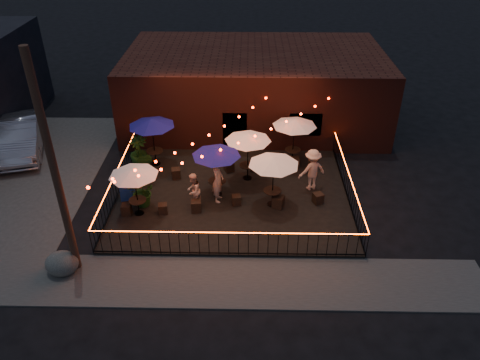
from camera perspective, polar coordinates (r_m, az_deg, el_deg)
The scene contains 36 objects.
ground at distance 19.02m, azimuth -1.14°, elevation -5.43°, with size 110.00×110.00×0.00m, color black.
patio at distance 20.59m, azimuth -0.94°, elevation -1.85°, with size 10.00×8.00×0.15m, color black.
sidewalk at distance 16.55m, azimuth -1.55°, elevation -12.27°, with size 18.00×2.50×0.05m, color #3C3A37.
brick_building at distance 26.80m, azimuth 1.78°, elevation 11.25°, with size 14.00×8.00×4.00m.
utility_pole at distance 15.79m, azimuth -21.65°, elevation 0.88°, with size 0.26×0.26×8.00m, color #382016.
fence_front at distance 17.04m, azimuth -1.41°, elevation -7.79°, with size 10.00×0.04×1.04m.
fence_left at distance 21.03m, azimuth -14.70°, elevation -0.32°, with size 0.04×8.00×1.04m.
fence_right at distance 20.71m, azimuth 13.01°, elevation -0.61°, with size 0.04×8.00×1.04m.
festoon_lights at distance 19.12m, azimuth -4.06°, elevation 3.74°, with size 10.02×8.72×1.32m.
cafe_table_0 at distance 18.72m, azimuth -12.86°, elevation 0.90°, with size 2.58×2.58×2.17m.
cafe_table_1 at distance 22.09m, azimuth -10.74°, elevation 6.84°, with size 2.50×2.50×2.39m.
cafe_table_2 at distance 19.44m, azimuth -2.92°, elevation 3.35°, with size 2.31×2.31×2.29m.
cafe_table_3 at distance 20.59m, azimuth 0.97°, elevation 5.17°, with size 2.25×2.25×2.29m.
cafe_table_4 at distance 18.79m, azimuth 4.15°, elevation 2.25°, with size 2.53×2.53×2.30m.
cafe_table_5 at distance 22.03m, azimuth 6.68°, elevation 6.90°, with size 2.51×2.51×2.30m.
bistro_chair_0 at distance 19.74m, azimuth -13.66°, elevation -3.52°, with size 0.39×0.39×0.46m, color black.
bistro_chair_1 at distance 19.53m, azimuth -9.39°, elevation -3.46°, with size 0.36×0.36×0.42m, color black.
bistro_chair_2 at distance 22.06m, azimuth -11.95°, elevation 0.87°, with size 0.39×0.39×0.46m, color black.
bistro_chair_3 at distance 21.73m, azimuth -7.81°, elevation 0.80°, with size 0.39×0.39×0.47m, color black.
bistro_chair_4 at distance 19.46m, azimuth -5.38°, elevation -3.16°, with size 0.41×0.41×0.48m, color black.
bistro_chair_5 at distance 19.78m, azimuth -0.45°, elevation -2.44°, with size 0.36×0.36×0.42m, color black.
bistro_chair_6 at distance 22.07m, azimuth -1.36°, elevation 1.69°, with size 0.41×0.41×0.48m, color black.
bistro_chair_7 at distance 22.12m, azimuth 1.76°, elevation 1.63°, with size 0.34×0.34×0.40m, color black.
bistro_chair_8 at distance 19.65m, azimuth 4.68°, elevation -2.65°, with size 0.44×0.44×0.52m, color black.
bistro_chair_9 at distance 20.13m, azimuth 9.47°, elevation -2.20°, with size 0.38×0.38×0.45m, color black.
bistro_chair_10 at distance 22.52m, azimuth 6.64°, elevation 2.15°, with size 0.42×0.42×0.50m, color black.
bistro_chair_11 at distance 22.56m, azimuth 8.75°, elevation 1.95°, with size 0.37×0.37×0.44m, color black.
patron_a at distance 19.63m, azimuth -2.73°, elevation -0.10°, with size 0.71×0.47×1.95m, color tan.
patron_b at distance 19.44m, azimuth -5.72°, elevation -1.30°, with size 0.76×0.59×1.56m, color #DDA38D.
patron_c at distance 20.64m, azimuth 8.78°, elevation 1.25°, with size 1.25×0.72×1.93m, color #D0A98E.
potted_shrub_a at distance 19.89m, azimuth -11.73°, elevation -1.44°, with size 1.18×1.02×1.31m, color #10370D.
potted_shrub_b at distance 21.42m, azimuth -11.58°, elevation 1.56°, with size 0.84×0.67×1.52m, color #153B0E.
potted_shrub_c at distance 22.75m, azimuth -12.24°, elevation 3.45°, with size 0.87×0.87×1.55m, color #103F0E.
cooler at distance 20.60m, azimuth -13.61°, elevation -1.07°, with size 0.81×0.69×0.91m.
boulder at distance 17.79m, azimuth -20.88°, elevation -9.50°, with size 1.02×0.87×0.80m, color #40403B.
car_silver at distance 26.19m, azimuth -25.08°, elevation 4.84°, with size 1.82×5.22×1.72m, color #A5A4AC.
Camera 1 is at (0.67, -15.01, 11.66)m, focal length 35.00 mm.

